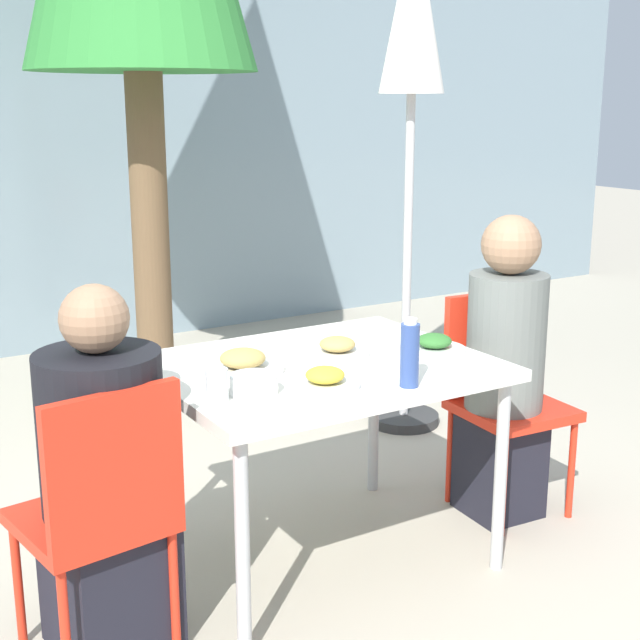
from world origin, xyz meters
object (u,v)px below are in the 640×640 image
Objects in this scene: person_left at (105,485)px; salad_bowl at (254,384)px; bottle at (410,354)px; closed_umbrella at (412,45)px; person_right at (504,373)px; chair_left at (102,504)px; chair_right at (500,385)px; drinking_cup at (217,386)px.

salad_bowl is (0.46, -0.07, 0.25)m from person_left.
person_left is at bearing 164.27° from bottle.
closed_umbrella reaches higher than bottle.
chair_left is at bearing 8.82° from person_right.
closed_umbrella reaches higher than salad_bowl.
chair_right reaches higher than salad_bowl.
person_right reaches higher than chair_right.
closed_umbrella reaches higher than person_left.
chair_right is 0.12m from person_right.
chair_left is 3.93× the size of bottle.
salad_bowl is at bearing 157.25° from bottle.
bottle reaches higher than chair_left.
closed_umbrella is 23.66× the size of drinking_cup.
salad_bowl is (-1.21, -0.21, 0.27)m from chair_right.
person_left is (0.04, 0.09, 0.02)m from chair_left.
closed_umbrella is 2.22m from drinking_cup.
bottle is at bearing 27.93° from person_right.
person_left is 0.46× the size of closed_umbrella.
person_right is 5.45× the size of bottle.
bottle reaches higher than drinking_cup.
bottle is (0.91, -0.26, 0.33)m from person_left.
bottle is 0.49m from salad_bowl.
salad_bowl is at bearing 13.36° from chair_right.
salad_bowl is at bearing -5.87° from chair_left.
person_right is at bearing 58.07° from chair_right.
chair_left is 0.77× the size of person_left.
chair_left is at bearing 11.19° from chair_right.
closed_umbrella is at bearing 36.39° from drinking_cup.
person_left is at bearing -150.50° from closed_umbrella.
closed_umbrella is 2.14m from salad_bowl.
drinking_cup is (0.37, 0.01, 0.29)m from chair_left.
person_right reaches higher than drinking_cup.
person_right is (1.66, 0.15, 0.08)m from chair_left.
salad_bowl is (-1.44, -1.14, -1.09)m from closed_umbrella.
person_right is at bearing 6.28° from drinking_cup.
drinking_cup is at bearing -143.61° from closed_umbrella.
bottle is at bearing -22.75° from salad_bowl.
person_left is 1.68m from chair_right.
person_left reaches higher than chair_left.
chair_left is 2.64m from closed_umbrella.
drinking_cup is 0.70× the size of salad_bowl.
chair_left is 0.72× the size of person_right.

